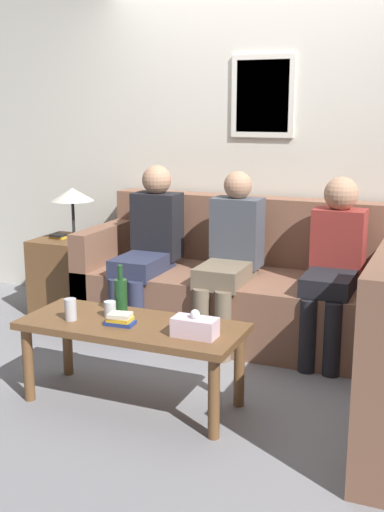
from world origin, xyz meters
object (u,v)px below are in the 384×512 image
at_px(person_left, 149,242).
at_px(person_right, 334,259).
at_px(couch_main, 241,289).
at_px(coffee_table, 132,334).
at_px(person_middle, 230,252).
at_px(wine_bottle, 121,295).
at_px(drinking_glass, 110,309).

bearing_deg(person_left, person_right, 0.95).
relative_size(couch_main, coffee_table, 1.81).
distance_m(coffee_table, person_left, 1.25).
height_order(person_middle, person_right, person_middle).
distance_m(wine_bottle, person_middle, 1.04).
bearing_deg(couch_main, person_right, -13.15).
xyz_separation_m(drinking_glass, person_left, (-0.29, 1.09, 0.15)).
distance_m(couch_main, wine_bottle, 1.25).
height_order(coffee_table, person_left, person_left).
bearing_deg(wine_bottle, drinking_glass, -106.23).
bearing_deg(person_middle, drinking_glass, -107.42).
xyz_separation_m(person_middle, person_right, (0.70, 0.04, 0.00)).
bearing_deg(person_left, couch_main, 15.86).
bearing_deg(person_middle, couch_main, 86.24).
height_order(drinking_glass, person_left, person_left).
height_order(coffee_table, person_right, person_right).
relative_size(person_middle, person_right, 1.01).
relative_size(wine_bottle, person_middle, 0.24).
distance_m(drinking_glass, person_right, 1.52).
distance_m(person_left, person_right, 1.33).
relative_size(coffee_table, drinking_glass, 13.92).
xyz_separation_m(person_left, person_middle, (0.63, -0.01, -0.01)).
height_order(wine_bottle, person_middle, person_middle).
xyz_separation_m(couch_main, person_right, (0.69, -0.16, 0.32)).
bearing_deg(wine_bottle, couch_main, 74.68).
relative_size(person_left, person_middle, 1.01).
distance_m(couch_main, person_middle, 0.38).
distance_m(coffee_table, person_middle, 1.16).
bearing_deg(person_right, person_middle, -177.00).
bearing_deg(person_right, wine_bottle, -134.68).
bearing_deg(wine_bottle, person_middle, 72.48).
bearing_deg(person_right, drinking_glass, -133.14).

